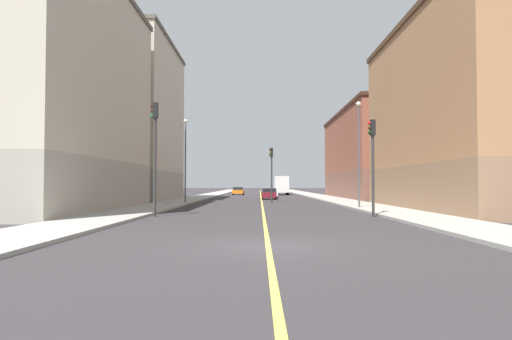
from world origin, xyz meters
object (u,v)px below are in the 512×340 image
building_right_midblock (131,121)px  traffic_light_right_near (155,144)px  traffic_light_left_near (373,153)px  building_left_mid (375,155)px  traffic_light_median_far (271,167)px  street_lamp_right_near (185,153)px  car_green (271,192)px  car_orange (238,191)px  box_truck (281,185)px  building_left_near (470,113)px  street_lamp_left_near (359,144)px  building_right_corner (49,93)px  car_maroon (269,194)px  car_white (270,193)px

building_right_midblock → traffic_light_right_near: bearing=-70.8°
building_right_midblock → traffic_light_left_near: 33.27m
building_left_mid → traffic_light_median_far: 19.74m
building_left_mid → street_lamp_right_near: size_ratio=3.32×
traffic_light_median_far → car_green: bearing=88.7°
traffic_light_median_far → street_lamp_right_near: size_ratio=0.70×
traffic_light_right_near → car_orange: (2.34, 52.82, -3.56)m
building_right_midblock → traffic_light_median_far: building_right_midblock is taller
car_orange → box_truck: 7.64m
building_left_near → street_lamp_left_near: size_ratio=2.69×
building_left_mid → traffic_light_left_near: (-8.72, -32.93, -2.08)m
building_right_corner → car_orange: size_ratio=4.97×
building_right_midblock → car_maroon: bearing=17.0°
building_right_midblock → traffic_light_right_near: (8.69, -25.00, -4.87)m
traffic_light_right_near → car_green: traffic_light_right_near is taller
traffic_light_left_near → car_green: bearing=96.3°
building_right_midblock → car_orange: (11.03, 27.82, -8.43)m
building_left_near → building_right_midblock: size_ratio=1.18×
street_lamp_right_near → car_white: bearing=66.6°
car_green → building_left_mid: bearing=-36.0°
building_right_corner → traffic_light_right_near: bearing=-30.7°
car_orange → car_green: bearing=-61.4°
building_left_near → street_lamp_left_near: bearing=169.2°
street_lamp_left_near → car_orange: 46.38m
traffic_light_left_near → traffic_light_right_near: 12.59m
traffic_light_left_near → traffic_light_median_far: bearing=105.4°
building_right_midblock → street_lamp_right_near: size_ratio=2.29×
building_left_mid → car_green: bearing=144.0°
building_right_midblock → car_maroon: 18.68m
building_right_corner → car_maroon: building_right_corner is taller
building_right_corner → traffic_light_median_far: 21.76m
building_left_near → car_white: (-13.68, 29.91, -6.38)m
building_right_corner → car_orange: 49.49m
car_white → car_orange: bearing=107.9°
building_left_near → car_maroon: 27.95m
building_right_midblock → car_orange: size_ratio=4.41×
building_left_near → building_left_mid: size_ratio=0.82×
building_left_near → car_white: 33.51m
traffic_light_median_far → street_lamp_right_near: 8.78m
car_orange → car_green: 11.49m
building_left_near → traffic_light_left_near: bearing=-143.1°
car_maroon → car_green: size_ratio=0.99×
box_truck → street_lamp_right_near: bearing=-106.9°
building_right_corner → car_green: bearing=66.3°
traffic_light_left_near → car_maroon: 30.49m
building_left_near → traffic_light_median_far: bearing=138.0°
building_right_midblock → building_right_corner: bearing=-90.0°
building_left_mid → car_white: size_ratio=5.89×
street_lamp_right_near → box_truck: bearing=73.1°
traffic_light_right_near → building_right_corner: bearing=149.3°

